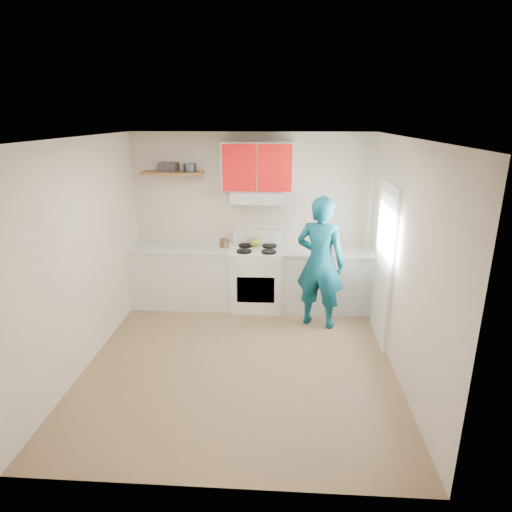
# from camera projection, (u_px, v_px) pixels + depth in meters

# --- Properties ---
(floor) EXTENTS (3.80, 3.80, 0.00)m
(floor) POSITION_uv_depth(u_px,v_px,m) (241.00, 360.00, 5.25)
(floor) COLOR brown
(floor) RESTS_ON ground
(ceiling) EXTENTS (3.60, 3.80, 0.04)m
(ceiling) POSITION_uv_depth(u_px,v_px,m) (238.00, 138.00, 4.45)
(ceiling) COLOR white
(ceiling) RESTS_ON floor
(back_wall) EXTENTS (3.60, 0.04, 2.60)m
(back_wall) POSITION_uv_depth(u_px,v_px,m) (252.00, 220.00, 6.65)
(back_wall) COLOR beige
(back_wall) RESTS_ON floor
(front_wall) EXTENTS (3.60, 0.04, 2.60)m
(front_wall) POSITION_uv_depth(u_px,v_px,m) (213.00, 342.00, 3.04)
(front_wall) COLOR beige
(front_wall) RESTS_ON floor
(left_wall) EXTENTS (0.04, 3.80, 2.60)m
(left_wall) POSITION_uv_depth(u_px,v_px,m) (83.00, 255.00, 4.96)
(left_wall) COLOR beige
(left_wall) RESTS_ON floor
(right_wall) EXTENTS (0.04, 3.80, 2.60)m
(right_wall) POSITION_uv_depth(u_px,v_px,m) (403.00, 261.00, 4.74)
(right_wall) COLOR beige
(right_wall) RESTS_ON floor
(door) EXTENTS (0.05, 0.85, 2.05)m
(door) POSITION_uv_depth(u_px,v_px,m) (385.00, 264.00, 5.49)
(door) COLOR white
(door) RESTS_ON floor
(door_glass) EXTENTS (0.01, 0.55, 0.95)m
(door_glass) POSITION_uv_depth(u_px,v_px,m) (386.00, 232.00, 5.36)
(door_glass) COLOR white
(door_glass) RESTS_ON door
(counter_left) EXTENTS (1.52, 0.60, 0.90)m
(counter_left) POSITION_uv_depth(u_px,v_px,m) (184.00, 277.00, 6.69)
(counter_left) COLOR silver
(counter_left) RESTS_ON floor
(counter_right) EXTENTS (1.32, 0.60, 0.90)m
(counter_right) POSITION_uv_depth(u_px,v_px,m) (326.00, 280.00, 6.56)
(counter_right) COLOR silver
(counter_right) RESTS_ON floor
(stove) EXTENTS (0.76, 0.65, 0.92)m
(stove) POSITION_uv_depth(u_px,v_px,m) (257.00, 278.00, 6.59)
(stove) COLOR white
(stove) RESTS_ON floor
(range_hood) EXTENTS (0.76, 0.44, 0.15)m
(range_hood) POSITION_uv_depth(u_px,v_px,m) (257.00, 197.00, 6.31)
(range_hood) COLOR silver
(range_hood) RESTS_ON back_wall
(upper_cabinets) EXTENTS (1.02, 0.33, 0.70)m
(upper_cabinets) POSITION_uv_depth(u_px,v_px,m) (258.00, 167.00, 6.23)
(upper_cabinets) COLOR red
(upper_cabinets) RESTS_ON back_wall
(shelf) EXTENTS (0.90, 0.30, 0.04)m
(shelf) POSITION_uv_depth(u_px,v_px,m) (173.00, 173.00, 6.36)
(shelf) COLOR brown
(shelf) RESTS_ON back_wall
(books) EXTENTS (0.29, 0.24, 0.13)m
(books) POSITION_uv_depth(u_px,v_px,m) (169.00, 167.00, 6.36)
(books) COLOR #3D353A
(books) RESTS_ON shelf
(tin) EXTENTS (0.19, 0.19, 0.11)m
(tin) POSITION_uv_depth(u_px,v_px,m) (190.00, 168.00, 6.33)
(tin) COLOR #333D4C
(tin) RESTS_ON shelf
(kettle) EXTENTS (0.19, 0.19, 0.14)m
(kettle) POSITION_uv_depth(u_px,v_px,m) (255.00, 242.00, 6.57)
(kettle) COLOR olive
(kettle) RESTS_ON stove
(crock) EXTENTS (0.15, 0.15, 0.16)m
(crock) POSITION_uv_depth(u_px,v_px,m) (224.00, 243.00, 6.54)
(crock) COLOR #4A3420
(crock) RESTS_ON counter_left
(cutting_board) EXTENTS (0.29, 0.23, 0.02)m
(cutting_board) POSITION_uv_depth(u_px,v_px,m) (323.00, 253.00, 6.31)
(cutting_board) COLOR olive
(cutting_board) RESTS_ON counter_right
(silicone_mat) EXTENTS (0.36, 0.31, 0.01)m
(silicone_mat) POSITION_uv_depth(u_px,v_px,m) (352.00, 253.00, 6.32)
(silicone_mat) COLOR #B61412
(silicone_mat) RESTS_ON counter_right
(person) EXTENTS (0.78, 0.64, 1.84)m
(person) POSITION_uv_depth(u_px,v_px,m) (320.00, 263.00, 5.88)
(person) COLOR #0B4E63
(person) RESTS_ON floor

